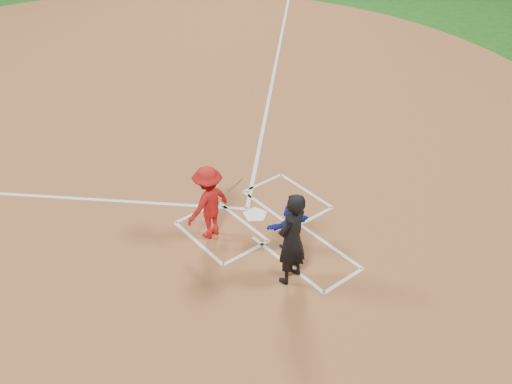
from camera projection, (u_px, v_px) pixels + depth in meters
ground at (255, 215)px, 13.12m from camera, size 120.00×120.00×0.00m
home_plate_dirt at (128, 121)px, 16.95m from camera, size 28.00×28.00×0.01m
home_plate at (255, 215)px, 13.11m from camera, size 0.60×0.60×0.02m
catcher at (290, 227)px, 11.90m from camera, size 1.02×0.54×1.05m
umpire at (292, 239)px, 10.81m from camera, size 0.81×0.61×2.02m
chalk_markings at (140, 130)px, 16.49m from camera, size 28.35×17.32×0.01m
batter_at_plate at (209, 203)px, 12.05m from camera, size 1.56×0.80×1.71m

